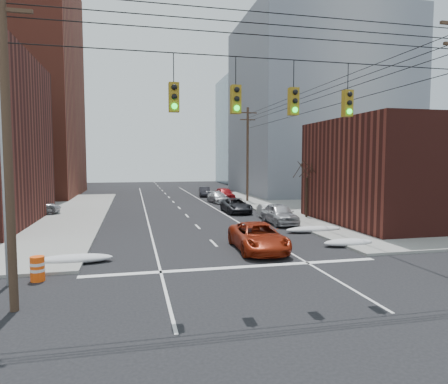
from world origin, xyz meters
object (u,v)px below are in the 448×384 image
red_pickup (258,237)px  parked_car_a (280,214)px  parked_car_d (218,197)px  construction_barrel (37,268)px  lot_car_b (30,207)px  parked_car_b (269,212)px  parked_car_f (204,192)px  parked_car_e (224,194)px  parked_car_c (236,206)px

red_pickup → parked_car_a: (4.40, 8.29, 0.05)m
parked_car_a → parked_car_d: (-1.44, 15.98, -0.16)m
parked_car_d → construction_barrel: parked_car_d is taller
lot_car_b → construction_barrel: bearing=173.7°
lot_car_b → construction_barrel: 20.97m
lot_car_b → construction_barrel: (4.94, -20.38, -0.32)m
parked_car_d → parked_car_b: bearing=-90.9°
parked_car_a → lot_car_b: (-19.84, 8.82, 0.05)m
construction_barrel → parked_car_a: bearing=37.8°
red_pickup → parked_car_d: red_pickup is taller
red_pickup → parked_car_f: 32.55m
parked_car_a → parked_car_d: size_ratio=1.07×
parked_car_e → lot_car_b: (-19.84, -10.18, 0.08)m
parked_car_e → parked_car_a: bearing=-93.7°
parked_car_b → construction_barrel: parked_car_b is taller
parked_car_b → parked_car_e: 16.52m
red_pickup → lot_car_b: size_ratio=1.07×
parked_car_d → parked_car_a: bearing=-91.8°
parked_car_d → lot_car_b: 19.74m
parked_car_b → red_pickup: bearing=-107.5°
red_pickup → parked_car_b: size_ratio=1.43×
parked_car_c → parked_car_d: bearing=89.6°
red_pickup → parked_car_f: bearing=87.4°
parked_car_a → lot_car_b: parked_car_a is taller
parked_car_b → parked_car_c: bearing=113.7°
parked_car_f → construction_barrel: size_ratio=3.89×
parked_car_a → parked_car_f: bearing=94.2°
parked_car_a → parked_car_f: 24.19m
parked_car_a → lot_car_b: bearing=156.4°
parked_car_b → parked_car_d: bearing=100.8°
parked_car_b → parked_car_a: bearing=-85.3°
parked_car_c → parked_car_b: bearing=-70.4°
parked_car_b → parked_car_c: (-1.60, 4.66, 0.05)m
parked_car_d → lot_car_b: lot_car_b is taller
parked_car_d → parked_car_f: 8.17m
parked_car_f → parked_car_a: bearing=-80.1°
parked_car_c → parked_car_e: 11.97m
parked_car_d → construction_barrel: 30.65m
construction_barrel → parked_car_b: bearing=43.3°
red_pickup → parked_car_b: bearing=70.1°
parked_car_b → parked_car_f: bearing=99.0°
construction_barrel → red_pickup: bearing=17.3°
parked_car_b → construction_barrel: size_ratio=3.70×
parked_car_a → construction_barrel: 18.86m
lot_car_b → parked_car_b: bearing=-127.7°
lot_car_b → parked_car_d: bearing=-88.7°
parked_car_f → lot_car_b: size_ratio=0.79×
parked_car_c → construction_barrel: bearing=-124.8°
parked_car_e → construction_barrel: size_ratio=4.44×
parked_car_e → parked_car_f: parked_car_e is taller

